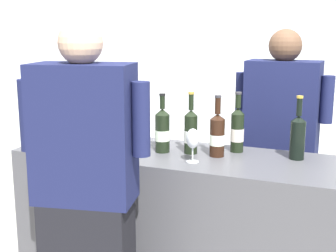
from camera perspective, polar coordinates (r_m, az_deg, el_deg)
wall_back at (r=4.98m, az=12.38°, el=8.54°), size 8.00×0.10×2.80m
counter at (r=2.72m, az=1.60°, el=-13.58°), size 1.84×0.58×0.99m
wine_bottle_0 at (r=2.75m, az=-11.63°, el=0.15°), size 0.08×0.08×0.34m
wine_bottle_1 at (r=2.83m, az=-7.12°, el=0.61°), size 0.07×0.07×0.32m
wine_bottle_2 at (r=2.56m, az=-0.66°, el=-0.52°), size 0.08×0.08×0.33m
wine_bottle_3 at (r=2.53m, az=2.83°, el=-0.67°), size 0.07×0.07×0.34m
wine_bottle_4 at (r=2.59m, az=8.53°, el=-0.43°), size 0.07×0.07×0.34m
wine_bottle_5 at (r=2.49m, az=6.08°, el=-1.05°), size 0.08×0.08×0.33m
wine_bottle_6 at (r=2.62m, az=-10.84°, el=-0.18°), size 0.07×0.07×0.35m
wine_bottle_7 at (r=2.51m, az=15.68°, el=-1.16°), size 0.08×0.08×0.34m
wine_glass at (r=2.37m, az=3.06°, el=-1.72°), size 0.07×0.07×0.18m
ice_bucket at (r=2.61m, az=-5.95°, el=-0.84°), size 0.21×0.21×0.20m
person_server at (r=3.09m, az=13.54°, el=-4.57°), size 0.61×0.25×1.67m
person_guest at (r=2.21m, az=-9.95°, el=-10.60°), size 0.59×0.33×1.71m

